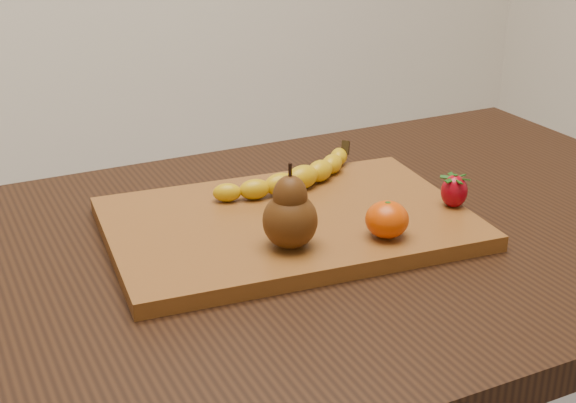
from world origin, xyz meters
name	(u,v)px	position (x,y,z in m)	size (l,w,h in m)	color
table	(363,290)	(0.00, 0.00, 0.66)	(1.00, 0.70, 0.76)	black
cutting_board	(288,223)	(-0.10, 0.03, 0.77)	(0.45, 0.30, 0.02)	brown
banana	(302,177)	(-0.04, 0.10, 0.80)	(0.21, 0.05, 0.03)	#D2A609
pear	(290,206)	(-0.13, -0.05, 0.83)	(0.06, 0.06, 0.10)	#4A270C
mandarin	(387,219)	(-0.02, -0.08, 0.80)	(0.05, 0.05, 0.04)	#CB3F02
strawberry	(454,190)	(0.11, -0.04, 0.80)	(0.03, 0.03, 0.04)	maroon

